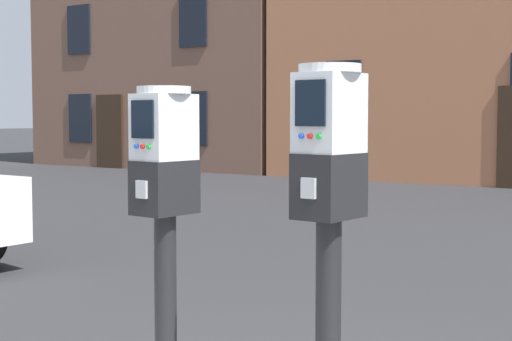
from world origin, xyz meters
TOP-DOWN VIEW (x-y plane):
  - parking_meter_near_kerb at (-0.47, -0.15)m, footprint 0.23×0.26m
  - parking_meter_twin_adjacent at (0.29, -0.15)m, footprint 0.23×0.26m

SIDE VIEW (x-z plane):
  - parking_meter_near_kerb at x=-0.47m, z-range 0.41..1.86m
  - parking_meter_twin_adjacent at x=0.29m, z-range 0.42..1.93m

